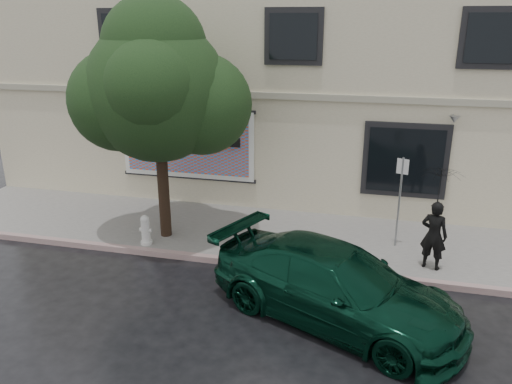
% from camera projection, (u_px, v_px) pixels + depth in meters
% --- Properties ---
extents(ground, '(90.00, 90.00, 0.00)m').
position_uv_depth(ground, '(249.00, 300.00, 10.58)').
color(ground, black).
rests_on(ground, ground).
extents(sidewalk, '(20.00, 3.50, 0.15)m').
position_uv_depth(sidewalk, '(278.00, 236.00, 13.54)').
color(sidewalk, gray).
rests_on(sidewalk, ground).
extents(curb, '(20.00, 0.18, 0.16)m').
position_uv_depth(curb, '(264.00, 265.00, 11.94)').
color(curb, gray).
rests_on(curb, ground).
extents(building, '(20.00, 8.12, 7.00)m').
position_uv_depth(building, '(311.00, 83.00, 17.69)').
color(building, beige).
rests_on(building, ground).
extents(billboard, '(4.30, 0.16, 2.20)m').
position_uv_depth(billboard, '(187.00, 144.00, 15.14)').
color(billboard, white).
rests_on(billboard, ground).
extents(car, '(5.59, 4.13, 1.49)m').
position_uv_depth(car, '(335.00, 285.00, 9.70)').
color(car, black).
rests_on(car, ground).
extents(pedestrian, '(0.70, 0.57, 1.64)m').
position_uv_depth(pedestrian, '(434.00, 235.00, 11.40)').
color(pedestrian, black).
rests_on(pedestrian, sidewalk).
extents(umbrella, '(1.25, 1.25, 0.75)m').
position_uv_depth(umbrella, '(440.00, 186.00, 11.00)').
color(umbrella, black).
rests_on(umbrella, pedestrian).
extents(street_tree, '(3.49, 3.49, 5.57)m').
position_uv_depth(street_tree, '(157.00, 92.00, 12.17)').
color(street_tree, '#2F2015').
rests_on(street_tree, sidewalk).
extents(fire_hydrant, '(0.32, 0.30, 0.79)m').
position_uv_depth(fire_hydrant, '(146.00, 230.00, 12.77)').
color(fire_hydrant, silver).
rests_on(fire_hydrant, sidewalk).
extents(sign_pole, '(0.28, 0.11, 2.34)m').
position_uv_depth(sign_pole, '(400.00, 193.00, 12.33)').
color(sign_pole, '#92969A').
rests_on(sign_pole, sidewalk).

